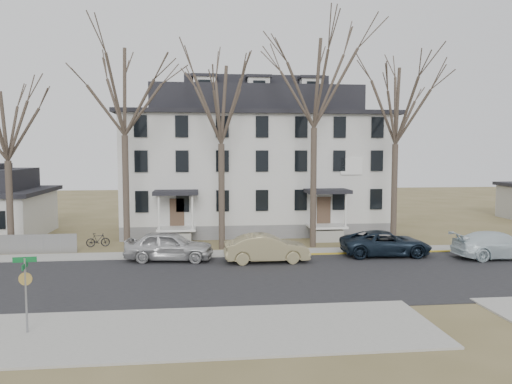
{
  "coord_description": "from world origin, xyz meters",
  "views": [
    {
      "loc": [
        -6.3,
        -22.09,
        6.33
      ],
      "look_at": [
        -2.87,
        9.0,
        3.73
      ],
      "focal_mm": 35.0,
      "sensor_mm": 36.0,
      "label": 1
    }
  ],
  "objects": [
    {
      "name": "ground",
      "position": [
        0.0,
        0.0,
        0.0
      ],
      "size": [
        120.0,
        120.0,
        0.0
      ],
      "primitive_type": "plane",
      "color": "olive",
      "rests_on": "ground"
    },
    {
      "name": "street_sign",
      "position": [
        -12.31,
        -4.58,
        1.79
      ],
      "size": [
        0.77,
        0.77,
        2.72
      ],
      "rotation": [
        0.0,
        0.0,
        0.1
      ],
      "color": "gray",
      "rests_on": "ground"
    },
    {
      "name": "main_road",
      "position": [
        0.0,
        2.0,
        0.0
      ],
      "size": [
        120.0,
        10.0,
        0.04
      ],
      "primitive_type": "cube",
      "color": "#27272A",
      "rests_on": "ground"
    },
    {
      "name": "tree_center",
      "position": [
        1.0,
        9.8,
        11.08
      ],
      "size": [
        9.0,
        9.0,
        14.7
      ],
      "color": "#473B31",
      "rests_on": "ground"
    },
    {
      "name": "car_white",
      "position": [
        10.99,
        4.97,
        0.78
      ],
      "size": [
        5.36,
        2.19,
        1.55
      ],
      "primitive_type": "imported",
      "rotation": [
        0.0,
        0.0,
        1.57
      ],
      "color": "silver",
      "rests_on": "ground"
    },
    {
      "name": "car_navy",
      "position": [
        4.7,
        6.45,
        0.74
      ],
      "size": [
        5.45,
        2.7,
        1.49
      ],
      "primitive_type": "imported",
      "rotation": [
        0.0,
        0.0,
        1.53
      ],
      "color": "black",
      "rests_on": "ground"
    },
    {
      "name": "bicycle_right",
      "position": [
        -13.05,
        11.12,
        0.45
      ],
      "size": [
        1.55,
        0.65,
        0.9
      ],
      "primitive_type": "imported",
      "rotation": [
        0.0,
        0.0,
        1.72
      ],
      "color": "black",
      "rests_on": "ground"
    },
    {
      "name": "bicycle_left",
      "position": [
        -9.19,
        10.36,
        0.48
      ],
      "size": [
        1.93,
        1.06,
        0.96
      ],
      "primitive_type": "imported",
      "rotation": [
        0.0,
        0.0,
        1.81
      ],
      "color": "black",
      "rests_on": "ground"
    },
    {
      "name": "car_tan",
      "position": [
        -2.65,
        5.49,
        0.79
      ],
      "size": [
        4.8,
        1.72,
        1.58
      ],
      "primitive_type": "imported",
      "rotation": [
        0.0,
        0.0,
        1.58
      ],
      "color": "#91865D",
      "rests_on": "ground"
    },
    {
      "name": "far_sidewalk",
      "position": [
        0.0,
        8.0,
        0.0
      ],
      "size": [
        120.0,
        2.0,
        0.08
      ],
      "primitive_type": "cube",
      "color": "#A09F97",
      "rests_on": "ground"
    },
    {
      "name": "car_silver",
      "position": [
        -8.15,
        6.5,
        0.85
      ],
      "size": [
        5.23,
        2.63,
        1.71
      ],
      "primitive_type": "imported",
      "rotation": [
        0.0,
        0.0,
        1.44
      ],
      "color": "#BEBEBE",
      "rests_on": "ground"
    },
    {
      "name": "tree_bungalow",
      "position": [
        -18.0,
        9.8,
        8.12
      ],
      "size": [
        6.6,
        6.6,
        10.78
      ],
      "color": "#473B31",
      "rests_on": "ground"
    },
    {
      "name": "near_sidewalk_left",
      "position": [
        -8.0,
        -5.0,
        0.0
      ],
      "size": [
        20.0,
        5.0,
        0.08
      ],
      "primitive_type": "cube",
      "color": "#A09F97",
      "rests_on": "ground"
    },
    {
      "name": "tree_far_left",
      "position": [
        -11.0,
        9.8,
        10.34
      ],
      "size": [
        8.4,
        8.4,
        13.72
      ],
      "color": "#473B31",
      "rests_on": "ground"
    },
    {
      "name": "tree_mid_right",
      "position": [
        6.5,
        9.8,
        9.6
      ],
      "size": [
        7.8,
        7.8,
        12.74
      ],
      "color": "#473B31",
      "rests_on": "ground"
    },
    {
      "name": "yellow_curb",
      "position": [
        5.0,
        7.1,
        0.0
      ],
      "size": [
        14.0,
        0.25,
        0.06
      ],
      "primitive_type": "cube",
      "color": "gold",
      "rests_on": "ground"
    },
    {
      "name": "tree_mid_left",
      "position": [
        -5.0,
        9.8,
        9.6
      ],
      "size": [
        7.8,
        7.8,
        12.74
      ],
      "color": "#473B31",
      "rests_on": "ground"
    },
    {
      "name": "boarding_house",
      "position": [
        -2.0,
        17.95,
        5.38
      ],
      "size": [
        20.8,
        12.36,
        12.05
      ],
      "color": "slate",
      "rests_on": "ground"
    }
  ]
}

